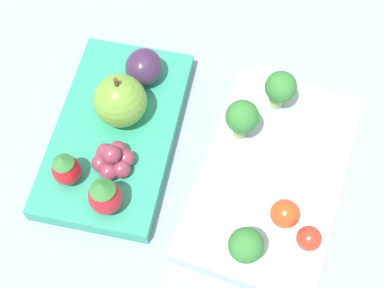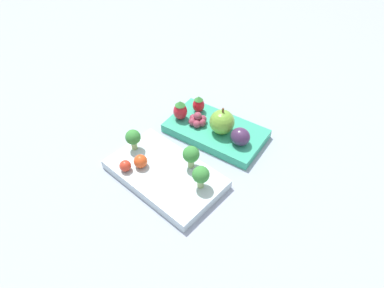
{
  "view_description": "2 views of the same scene",
  "coord_description": "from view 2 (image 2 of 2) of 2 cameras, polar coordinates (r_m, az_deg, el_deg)",
  "views": [
    {
      "loc": [
        0.21,
        0.07,
        0.45
      ],
      "look_at": [
        -0.01,
        0.0,
        0.03
      ],
      "focal_mm": 50.0,
      "sensor_mm": 36.0,
      "label": 1
    },
    {
      "loc": [
        -0.31,
        0.36,
        0.47
      ],
      "look_at": [
        -0.01,
        0.0,
        0.03
      ],
      "focal_mm": 32.0,
      "sensor_mm": 36.0,
      "label": 2
    }
  ],
  "objects": [
    {
      "name": "grape_cluster",
      "position": [
        0.7,
        0.95,
        4.05
      ],
      "size": [
        0.04,
        0.04,
        0.03
      ],
      "color": "#93384C",
      "rests_on": "bento_box_fruit"
    },
    {
      "name": "strawberry_0",
      "position": [
        0.7,
        -1.98,
        5.64
      ],
      "size": [
        0.03,
        0.03,
        0.04
      ],
      "color": "red",
      "rests_on": "bento_box_fruit"
    },
    {
      "name": "plum",
      "position": [
        0.65,
        8.06,
        1.24
      ],
      "size": [
        0.04,
        0.04,
        0.03
      ],
      "color": "#42284C",
      "rests_on": "bento_box_fruit"
    },
    {
      "name": "strawberry_1",
      "position": [
        0.72,
        1.1,
        6.64
      ],
      "size": [
        0.03,
        0.03,
        0.04
      ],
      "color": "red",
      "rests_on": "bento_box_fruit"
    },
    {
      "name": "cherry_tomato_0",
      "position": [
        0.61,
        -8.57,
        -2.86
      ],
      "size": [
        0.02,
        0.02,
        0.02
      ],
      "color": "#DB4C1E",
      "rests_on": "bento_box_savoury"
    },
    {
      "name": "bento_box_savoury",
      "position": [
        0.62,
        -4.5,
        -5.04
      ],
      "size": [
        0.21,
        0.13,
        0.02
      ],
      "color": "silver",
      "rests_on": "ground_plane"
    },
    {
      "name": "cherry_tomato_1",
      "position": [
        0.61,
        -11.07,
        -3.59
      ],
      "size": [
        0.02,
        0.02,
        0.02
      ],
      "color": "red",
      "rests_on": "bento_box_savoury"
    },
    {
      "name": "apple",
      "position": [
        0.67,
        5.03,
        3.68
      ],
      "size": [
        0.05,
        0.05,
        0.06
      ],
      "color": "#70A838",
      "rests_on": "bento_box_fruit"
    },
    {
      "name": "bento_box_fruit",
      "position": [
        0.7,
        3.96,
        2.19
      ],
      "size": [
        0.21,
        0.13,
        0.02
      ],
      "color": "#33A87F",
      "rests_on": "ground_plane"
    },
    {
      "name": "broccoli_floret_0",
      "position": [
        0.64,
        -9.79,
        1.04
      ],
      "size": [
        0.03,
        0.03,
        0.04
      ],
      "color": "#93B770",
      "rests_on": "bento_box_savoury"
    },
    {
      "name": "ground_plane",
      "position": [
        0.67,
        -0.59,
        -1.15
      ],
      "size": [
        4.0,
        4.0,
        0.0
      ],
      "primitive_type": "plane",
      "color": "#939EB2"
    },
    {
      "name": "broccoli_floret_1",
      "position": [
        0.6,
        -0.15,
        -1.83
      ],
      "size": [
        0.03,
        0.03,
        0.05
      ],
      "color": "#93B770",
      "rests_on": "bento_box_savoury"
    },
    {
      "name": "broccoli_floret_2",
      "position": [
        0.57,
        1.48,
        -5.23
      ],
      "size": [
        0.03,
        0.03,
        0.04
      ],
      "color": "#93B770",
      "rests_on": "bento_box_savoury"
    }
  ]
}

